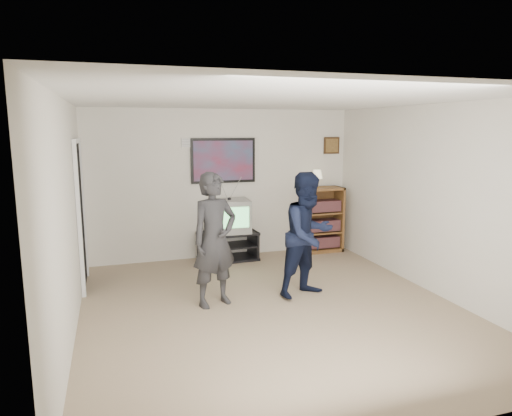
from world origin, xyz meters
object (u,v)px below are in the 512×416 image
person_tall (215,240)px  person_short (308,235)px  crt_television (230,216)px  media_stand (228,246)px  bookshelf (322,219)px

person_tall → person_short: (1.23, -0.05, -0.01)m
crt_television → person_short: person_short is taller
crt_television → media_stand: bearing=-176.2°
media_stand → crt_television: 0.51m
crt_television → person_tall: bearing=-105.8°
media_stand → person_tall: size_ratio=0.60×
person_tall → person_short: person_tall is taller
person_tall → person_short: size_ratio=1.02×
bookshelf → person_short: size_ratio=0.71×
media_stand → person_short: 2.08m
crt_television → person_tall: (-0.66, -1.86, 0.08)m
crt_television → person_tall: 1.98m
media_stand → bookshelf: (1.75, 0.05, 0.34)m
media_stand → person_tall: person_tall is taller
crt_television → person_short: (0.57, -1.91, 0.07)m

